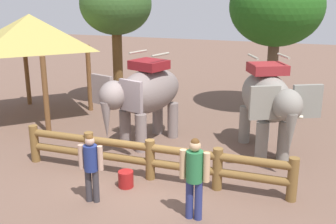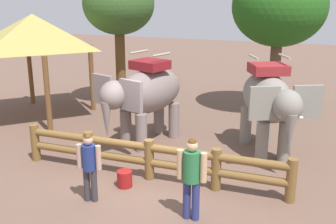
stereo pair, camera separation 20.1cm
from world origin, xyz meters
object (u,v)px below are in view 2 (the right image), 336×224
tourist_woman_in_black (192,173)px  thatched_shelter (33,32)px  tree_far_left (279,7)px  tree_back_center (119,6)px  elephant_near_left (146,94)px  tourist_man_in_blue (89,163)px  log_fence (149,157)px  feed_bucket (125,179)px  elephant_center (269,101)px

tourist_woman_in_black → thatched_shelter: (-7.58, 5.02, 2.13)m
tree_far_left → tree_back_center: size_ratio=1.04×
thatched_shelter → elephant_near_left: bearing=-14.4°
elephant_near_left → tourist_man_in_blue: 3.89m
elephant_near_left → tourist_man_in_blue: elephant_near_left is taller
tourist_man_in_blue → elephant_near_left: bearing=94.2°
tree_back_center → log_fence: bearing=-58.0°
elephant_near_left → feed_bucket: 3.30m
thatched_shelter → tree_back_center: size_ratio=0.75×
tree_back_center → feed_bucket: 8.72m
tourist_man_in_blue → tree_back_center: tree_back_center is taller
elephant_center → tree_far_left: size_ratio=0.61×
log_fence → tourist_man_in_blue: (-0.80, -1.53, 0.32)m
log_fence → thatched_shelter: bearing=149.4°
elephant_near_left → elephant_center: bearing=6.7°
elephant_near_left → thatched_shelter: size_ratio=0.86×
tourist_man_in_blue → tree_far_left: size_ratio=0.29×
elephant_center → tourist_woman_in_black: elephant_center is taller
log_fence → tourist_woman_in_black: 2.20m
tourist_woman_in_black → log_fence: bearing=137.0°
log_fence → tree_far_left: (2.18, 7.13, 3.40)m
tourist_woman_in_black → tree_back_center: (-5.55, 7.83, 2.98)m
log_fence → tree_back_center: tree_back_center is taller
tourist_man_in_blue → feed_bucket: tourist_man_in_blue is taller
tree_back_center → feed_bucket: tree_back_center is taller
tree_far_left → feed_bucket: 9.01m
thatched_shelter → log_fence: bearing=-30.6°
tourist_woman_in_black → elephant_center: bearing=77.0°
elephant_near_left → tourist_woman_in_black: (2.65, -3.76, -0.56)m
elephant_near_left → tourist_man_in_blue: (0.28, -3.82, -0.67)m
tourist_woman_in_black → feed_bucket: size_ratio=4.44×
elephant_near_left → thatched_shelter: 5.32m
feed_bucket → tourist_woman_in_black: bearing=-23.4°
tree_back_center → thatched_shelter: bearing=-125.9°
elephant_near_left → tree_back_center: tree_back_center is taller
thatched_shelter → tourist_woman_in_black: bearing=-33.5°
tree_far_left → log_fence: bearing=-107.0°
elephant_center → tree_far_left: tree_far_left is taller
tree_far_left → tree_back_center: 6.21m
tourist_woman_in_black → feed_bucket: tourist_woman_in_black is taller
elephant_center → log_fence: bearing=-133.1°
tourist_woman_in_black → tourist_man_in_blue: (-2.37, -0.06, -0.11)m
elephant_near_left → tourist_man_in_blue: bearing=-85.8°
thatched_shelter → tree_back_center: tree_back_center is taller
log_fence → feed_bucket: 0.84m
tourist_woman_in_black → tourist_man_in_blue: 2.38m
elephant_near_left → tree_far_left: size_ratio=0.62×
elephant_center → tourist_woman_in_black: (-0.97, -4.19, -0.57)m
thatched_shelter → feed_bucket: size_ratio=9.77×
tree_far_left → feed_bucket: tree_far_left is taller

